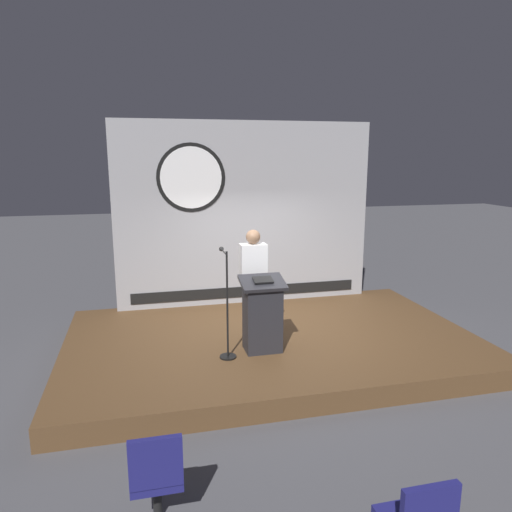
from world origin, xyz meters
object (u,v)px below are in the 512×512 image
Objects in this scene: podium at (262,315)px; audience_chair_left at (156,472)px; speaker_person at (253,284)px; microphone_stand at (227,319)px.

audience_chair_left is (-1.64, -2.75, -0.35)m from podium.
podium reaches higher than audience_chair_left.
speaker_person is at bearing 63.51° from audience_chair_left.
microphone_stand is (-0.52, -0.57, -0.33)m from speaker_person.
audience_chair_left is (-1.61, -3.23, -0.69)m from speaker_person.
podium is 3.22m from audience_chair_left.
speaker_person is at bearing 47.61° from microphone_stand.
podium is 0.55m from microphone_stand.
speaker_person reaches higher than microphone_stand.
speaker_person is (-0.03, 0.48, 0.34)m from podium.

